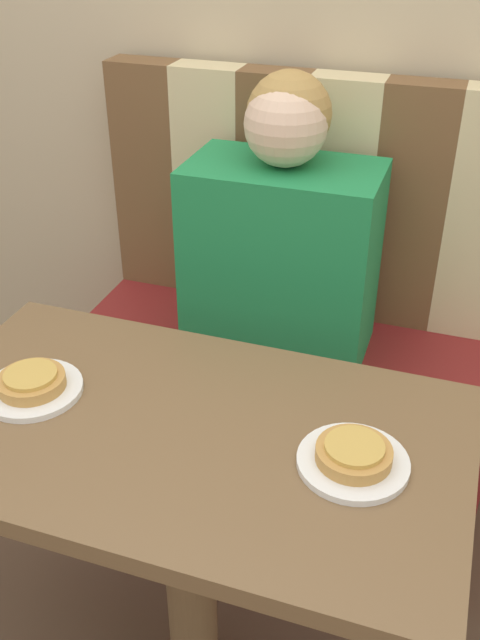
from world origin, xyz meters
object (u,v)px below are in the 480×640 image
(person, at_px, (282,236))
(plate_right, at_px, (353,462))
(pizza_left, at_px, (32,380))
(pizza_right, at_px, (354,452))
(plate_left, at_px, (33,389))

(person, relative_size, plate_right, 3.72)
(pizza_left, distance_m, pizza_right, 0.58)
(pizza_left, bearing_deg, person, 64.28)
(plate_right, bearing_deg, pizza_left, 180.00)
(plate_right, bearing_deg, pizza_right, 0.00)
(pizza_left, xyz_separation_m, pizza_right, (0.58, 0.00, 0.00))
(person, relative_size, pizza_right, 5.48)
(pizza_right, bearing_deg, plate_right, 0.00)
(plate_left, bearing_deg, pizza_left, 0.00)
(plate_left, bearing_deg, pizza_right, 0.00)
(pizza_right, bearing_deg, person, 115.72)
(pizza_left, height_order, pizza_right, same)
(person, bearing_deg, pizza_left, -115.72)
(plate_left, xyz_separation_m, pizza_left, (0.00, 0.00, 0.02))
(person, bearing_deg, plate_left, -115.72)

